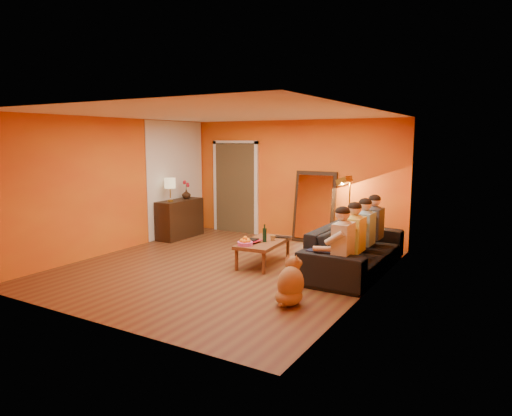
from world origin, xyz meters
The scene contains 27 objects.
room_shell centered at (0.00, 0.37, 1.30)m, with size 5.00×5.50×2.60m.
white_accent centered at (-2.48, 1.75, 1.30)m, with size 0.02×1.90×2.58m, color white.
doorway_recess centered at (-1.50, 2.83, 1.05)m, with size 1.06×0.30×2.10m, color #3F2D19.
door_jamb_left centered at (-2.07, 2.71, 1.05)m, with size 0.08×0.06×2.20m, color white.
door_jamb_right centered at (-0.93, 2.71, 1.05)m, with size 0.08×0.06×2.20m, color white.
door_header centered at (-1.50, 2.71, 2.12)m, with size 1.22×0.06×0.08m, color white.
mirror_frame centered at (0.55, 2.63, 0.76)m, with size 0.92×0.06×1.52m, color black.
mirror_glass centered at (0.55, 2.59, 0.76)m, with size 0.78×0.02×1.36m, color white.
sideboard centered at (-2.24, 1.55, 0.42)m, with size 0.44×1.18×0.85m, color black.
table_lamp centered at (-2.24, 1.25, 1.10)m, with size 0.24×0.24×0.51m, color beige, non-canonical shape.
sofa centered at (2.00, 0.98, 0.38)m, with size 1.02×2.61×0.76m, color black.
coffee_table centered at (0.48, 0.54, 0.21)m, with size 0.62×1.22×0.42m, color brown, non-canonical shape.
floor_lamp centered at (1.43, 2.31, 0.72)m, with size 0.30×0.24×1.44m, color #A99031, non-canonical shape.
dog centered at (1.76, -0.99, 0.33)m, with size 0.36×0.56×0.66m, color #AC7D4D, non-canonical shape.
person_far_left centered at (2.13, -0.02, 0.61)m, with size 0.70×0.44×1.22m, color beige, non-canonical shape.
person_mid_left centered at (2.13, 0.53, 0.61)m, with size 0.70×0.44×1.22m, color gold, non-canonical shape.
person_mid_right centered at (2.13, 1.08, 0.61)m, with size 0.70×0.44×1.22m, color #80ABC6, non-canonical shape.
person_far_right centered at (2.13, 1.63, 0.61)m, with size 0.70×0.44×1.22m, color #37383D, non-canonical shape.
fruit_bowl centered at (0.38, 0.09, 0.50)m, with size 0.26×0.26×0.16m, color #E14FA1, non-canonical shape.
wine_bottle centered at (0.53, 0.49, 0.58)m, with size 0.07×0.07×0.31m, color black.
tumbler centered at (0.60, 0.66, 0.47)m, with size 0.10×0.10×0.09m, color #B27F3F.
laptop centered at (0.66, 0.89, 0.43)m, with size 0.34×0.22×0.03m, color black.
book_lower centered at (0.30, 0.34, 0.43)m, with size 0.16×0.22×0.02m, color black.
book_mid centered at (0.31, 0.35, 0.45)m, with size 0.19×0.26×0.02m, color #B6142A.
book_upper centered at (0.30, 0.33, 0.47)m, with size 0.16×0.21×0.02m, color black.
vase centered at (-2.24, 1.80, 0.95)m, with size 0.20×0.20×0.21m, color black.
flowers centered at (-2.24, 1.80, 1.18)m, with size 0.17×0.17×0.42m, color #B6142A, non-canonical shape.
Camera 1 is at (4.30, -6.29, 2.18)m, focal length 32.00 mm.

